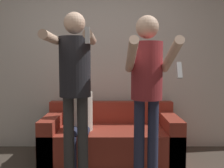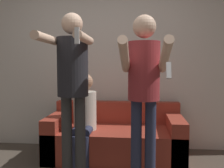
% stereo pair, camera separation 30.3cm
% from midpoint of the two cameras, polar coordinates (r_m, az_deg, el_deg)
% --- Properties ---
extents(wall_back, '(6.40, 0.06, 2.70)m').
position_cam_midpoint_polar(wall_back, '(3.94, 0.23, 5.78)').
color(wall_back, silver).
rests_on(wall_back, ground_plane).
extents(couch, '(1.78, 0.85, 0.71)m').
position_cam_midpoint_polar(couch, '(3.61, 3.20, -11.75)').
color(couch, '#9E3828').
rests_on(couch, ground_plane).
extents(person_standing_left, '(0.43, 0.71, 1.77)m').
position_cam_midpoint_polar(person_standing_left, '(2.65, -5.41, 1.28)').
color(person_standing_left, '#383838').
rests_on(person_standing_left, ground_plane).
extents(person_standing_right, '(0.43, 0.77, 1.74)m').
position_cam_midpoint_polar(person_standing_right, '(2.61, 10.29, 0.61)').
color(person_standing_right, '#282D47').
rests_on(person_standing_right, ground_plane).
extents(person_seated, '(0.30, 0.52, 1.13)m').
position_cam_midpoint_polar(person_seated, '(3.39, -3.57, -6.52)').
color(person_seated, '#282D47').
rests_on(person_seated, ground_plane).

